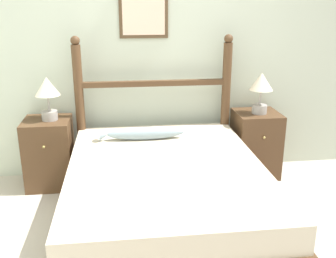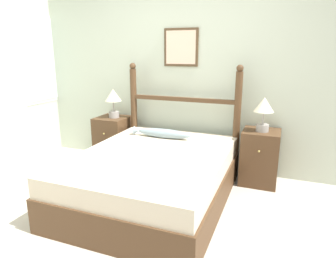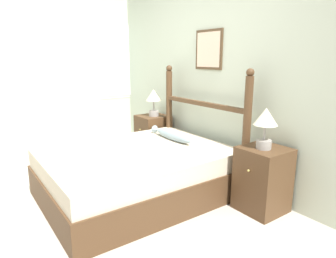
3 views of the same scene
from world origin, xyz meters
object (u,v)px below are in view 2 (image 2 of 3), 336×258
at_px(table_lamp_left, 113,99).
at_px(nightstand_left, 113,139).
at_px(table_lamp_right, 264,109).
at_px(fish_pillow, 162,133).
at_px(bed, 153,177).
at_px(nightstand_right, 260,157).

bearing_deg(table_lamp_left, nightstand_left, 171.95).
distance_m(nightstand_left, table_lamp_right, 2.06).
height_order(table_lamp_left, fish_pillow, table_lamp_left).
xyz_separation_m(bed, nightstand_right, (0.99, 0.83, 0.06)).
relative_size(table_lamp_left, table_lamp_right, 1.00).
distance_m(nightstand_left, table_lamp_left, 0.58).
relative_size(nightstand_left, nightstand_right, 1.00).
relative_size(bed, table_lamp_right, 4.92).
distance_m(table_lamp_left, fish_pillow, 0.92).
bearing_deg(bed, table_lamp_right, 39.01).
relative_size(nightstand_left, table_lamp_right, 1.64).
distance_m(bed, fish_pillow, 0.65).
bearing_deg(table_lamp_left, bed, -41.01).
bearing_deg(bed, nightstand_right, 40.12).
distance_m(table_lamp_left, table_lamp_right, 1.94).
relative_size(table_lamp_left, fish_pillow, 0.53).
bearing_deg(fish_pillow, nightstand_right, 14.00).
bearing_deg(nightstand_left, fish_pillow, -18.15).
bearing_deg(table_lamp_left, fish_pillow, -18.58).
distance_m(nightstand_right, fish_pillow, 1.18).
bearing_deg(bed, fish_pillow, 103.66).
xyz_separation_m(bed, table_lamp_right, (0.99, 0.80, 0.64)).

